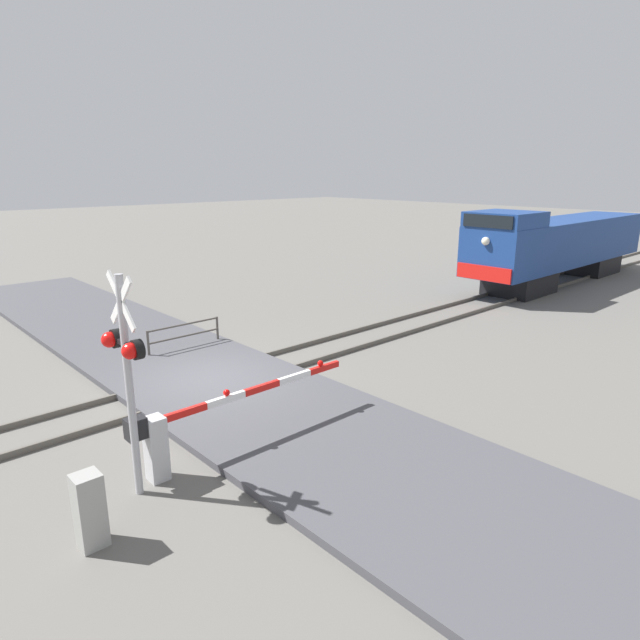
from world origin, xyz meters
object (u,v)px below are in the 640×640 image
at_px(crossing_gate, 183,429).
at_px(guard_railing, 184,333).
at_px(crossing_signal, 126,362).
at_px(utility_cabinet, 90,511).
at_px(locomotive, 558,245).

xyz_separation_m(crossing_gate, guard_railing, (-6.51, 3.62, -0.24)).
bearing_deg(crossing_signal, crossing_gate, 100.23).
relative_size(crossing_signal, utility_cabinet, 3.30).
height_order(crossing_signal, utility_cabinet, crossing_signal).
xyz_separation_m(crossing_signal, crossing_gate, (-0.19, 1.08, -1.68)).
bearing_deg(guard_railing, locomotive, 81.51).
bearing_deg(utility_cabinet, crossing_gate, 115.86).
bearing_deg(crossing_gate, crossing_signal, -79.77).
height_order(locomotive, crossing_signal, crossing_signal).
bearing_deg(crossing_signal, guard_railing, 144.97).
distance_m(crossing_signal, guard_railing, 8.41).
relative_size(crossing_gate, guard_railing, 2.06).
relative_size(locomotive, utility_cabinet, 12.09).
xyz_separation_m(locomotive, guard_railing, (-2.98, -19.98, -1.39)).
height_order(crossing_gate, guard_railing, crossing_gate).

